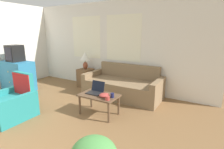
% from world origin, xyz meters
% --- Properties ---
extents(wall_back, '(6.39, 0.06, 2.60)m').
position_xyz_m(wall_back, '(-0.00, 3.76, 1.31)').
color(wall_back, white).
rests_on(wall_back, ground_plane).
extents(couch, '(2.08, 0.93, 0.84)m').
position_xyz_m(couch, '(0.85, 3.27, 0.27)').
color(couch, '#846B4C').
rests_on(couch, ground_plane).
extents(armchair, '(0.76, 0.80, 0.89)m').
position_xyz_m(armchair, '(-0.55, 1.01, 0.26)').
color(armchair, teal).
rests_on(armchair, ground_plane).
extents(tv_dresser, '(1.03, 0.55, 0.88)m').
position_xyz_m(tv_dresser, '(-2.13, 2.12, 0.44)').
color(tv_dresser, teal).
rests_on(tv_dresser, ground_plane).
extents(television, '(0.40, 0.39, 0.48)m').
position_xyz_m(television, '(-2.13, 2.12, 1.12)').
color(television, black).
rests_on(television, tv_dresser).
extents(side_table, '(0.43, 0.43, 0.57)m').
position_xyz_m(side_table, '(-0.59, 3.44, 0.29)').
color(side_table, brown).
rests_on(side_table, ground_plane).
extents(table_lamp, '(0.31, 0.31, 0.53)m').
position_xyz_m(table_lamp, '(-0.59, 3.44, 0.93)').
color(table_lamp, brown).
rests_on(table_lamp, side_table).
extents(coffee_table, '(0.82, 0.50, 0.44)m').
position_xyz_m(coffee_table, '(0.92, 2.02, 0.38)').
color(coffee_table, brown).
rests_on(coffee_table, ground_plane).
extents(laptop, '(0.32, 0.29, 0.24)m').
position_xyz_m(laptop, '(0.79, 2.08, 0.50)').
color(laptop, black).
rests_on(laptop, coffee_table).
extents(cup_navy, '(0.08, 0.08, 0.08)m').
position_xyz_m(cup_navy, '(1.23, 1.86, 0.48)').
color(cup_navy, '#B23D38').
rests_on(cup_navy, coffee_table).
extents(cup_yellow, '(0.07, 0.07, 0.10)m').
position_xyz_m(cup_yellow, '(1.24, 2.02, 0.49)').
color(cup_yellow, '#191E4C').
rests_on(cup_yellow, coffee_table).
extents(snack_bowl, '(0.21, 0.21, 0.08)m').
position_xyz_m(snack_bowl, '(1.09, 1.96, 0.48)').
color(snack_bowl, '#B23D38').
rests_on(snack_bowl, coffee_table).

